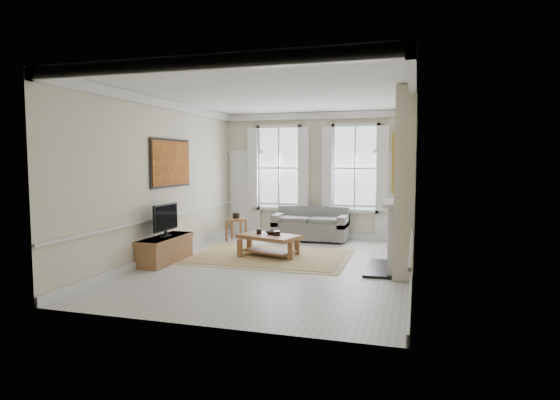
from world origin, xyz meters
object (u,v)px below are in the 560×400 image
(coffee_table, at_px, (269,239))
(tv_stand, at_px, (165,249))
(sofa, at_px, (311,226))
(side_table, at_px, (236,223))

(coffee_table, distance_m, tv_stand, 2.21)
(coffee_table, xyz_separation_m, tv_stand, (-1.88, -1.15, -0.13))
(sofa, height_order, tv_stand, sofa)
(side_table, bearing_deg, tv_stand, -98.12)
(sofa, bearing_deg, coffee_table, -100.16)
(side_table, distance_m, coffee_table, 2.30)
(sofa, relative_size, tv_stand, 1.28)
(side_table, xyz_separation_m, tv_stand, (-0.42, -2.92, -0.20))
(tv_stand, bearing_deg, sofa, 56.63)
(side_table, height_order, coffee_table, side_table)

